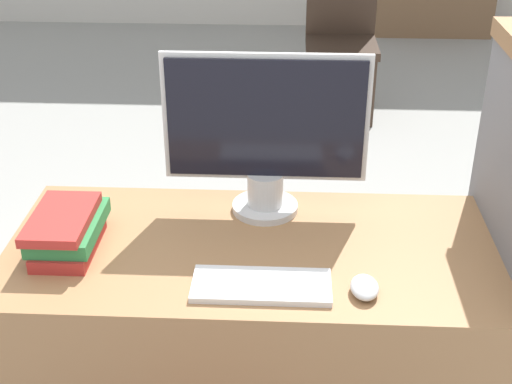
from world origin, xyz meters
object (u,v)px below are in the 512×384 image
(monitor, at_px, (266,134))
(keyboard, at_px, (261,285))
(far_chair, at_px, (342,26))
(book_stack, at_px, (67,230))
(mouse, at_px, (365,287))

(monitor, height_order, keyboard, monitor)
(monitor, xyz_separation_m, far_chair, (0.38, 2.63, -0.41))
(monitor, height_order, far_chair, monitor)
(monitor, relative_size, book_stack, 2.05)
(monitor, xyz_separation_m, mouse, (0.25, -0.39, -0.22))
(monitor, xyz_separation_m, book_stack, (-0.51, -0.23, -0.19))
(keyboard, bearing_deg, far_chair, 82.98)
(keyboard, distance_m, book_stack, 0.54)
(far_chair, bearing_deg, keyboard, -72.41)
(monitor, height_order, book_stack, monitor)
(monitor, distance_m, mouse, 0.52)
(keyboard, height_order, mouse, mouse)
(keyboard, height_order, book_stack, book_stack)
(monitor, xyz_separation_m, keyboard, (0.01, -0.38, -0.23))
(monitor, distance_m, far_chair, 2.69)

